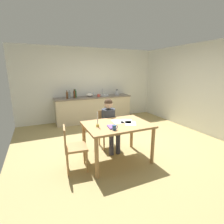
# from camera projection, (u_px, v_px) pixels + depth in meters

# --- Properties ---
(ground_plane) EXTENTS (5.20, 5.20, 0.04)m
(ground_plane) POSITION_uv_depth(u_px,v_px,m) (122.00, 145.00, 4.30)
(ground_plane) COLOR tan
(wall_back) EXTENTS (5.20, 0.12, 2.60)m
(wall_back) POSITION_uv_depth(u_px,v_px,m) (90.00, 84.00, 6.28)
(wall_back) COLOR silver
(wall_back) RESTS_ON ground
(wall_right) EXTENTS (0.12, 5.20, 2.60)m
(wall_right) POSITION_uv_depth(u_px,v_px,m) (200.00, 88.00, 5.02)
(wall_right) COLOR silver
(wall_right) RESTS_ON ground
(kitchen_counter) EXTENTS (2.73, 0.64, 0.90)m
(kitchen_counter) POSITION_uv_depth(u_px,v_px,m) (94.00, 109.00, 6.17)
(kitchen_counter) COLOR beige
(kitchen_counter) RESTS_ON ground
(dining_table) EXTENTS (1.29, 0.93, 0.79)m
(dining_table) POSITION_uv_depth(u_px,v_px,m) (117.00, 129.00, 3.38)
(dining_table) COLOR tan
(dining_table) RESTS_ON ground
(chair_at_table) EXTENTS (0.41, 0.41, 0.89)m
(chair_at_table) POSITION_uv_depth(u_px,v_px,m) (107.00, 126.00, 4.08)
(chair_at_table) COLOR tan
(chair_at_table) RESTS_ON ground
(person_seated) EXTENTS (0.33, 0.60, 1.19)m
(person_seated) POSITION_uv_depth(u_px,v_px,m) (110.00, 121.00, 3.90)
(person_seated) COLOR #333842
(person_seated) RESTS_ON ground
(chair_side_empty) EXTENTS (0.44, 0.44, 0.85)m
(chair_side_empty) POSITION_uv_depth(u_px,v_px,m) (72.00, 146.00, 3.08)
(chair_side_empty) COLOR tan
(chair_side_empty) RESTS_ON ground
(coffee_mug) EXTENTS (0.11, 0.07, 0.09)m
(coffee_mug) POSITION_uv_depth(u_px,v_px,m) (114.00, 128.00, 2.99)
(coffee_mug) COLOR #33598C
(coffee_mug) RESTS_ON dining_table
(candlestick) EXTENTS (0.06, 0.06, 0.29)m
(candlestick) POSITION_uv_depth(u_px,v_px,m) (98.00, 123.00, 3.15)
(candlestick) COLOR gold
(candlestick) RESTS_ON dining_table
(book_magazine) EXTENTS (0.15, 0.23, 0.02)m
(book_magazine) POSITION_uv_depth(u_px,v_px,m) (112.00, 127.00, 3.13)
(book_magazine) COLOR #724EAD
(book_magazine) RESTS_ON dining_table
(paper_letter) EXTENTS (0.32, 0.36, 0.00)m
(paper_letter) POSITION_uv_depth(u_px,v_px,m) (130.00, 123.00, 3.38)
(paper_letter) COLOR white
(paper_letter) RESTS_ON dining_table
(paper_bill) EXTENTS (0.33, 0.36, 0.00)m
(paper_bill) POSITION_uv_depth(u_px,v_px,m) (126.00, 121.00, 3.52)
(paper_bill) COLOR white
(paper_bill) RESTS_ON dining_table
(paper_envelope) EXTENTS (0.25, 0.32, 0.00)m
(paper_envelope) POSITION_uv_depth(u_px,v_px,m) (118.00, 122.00, 3.49)
(paper_envelope) COLOR white
(paper_envelope) RESTS_ON dining_table
(sink_unit) EXTENTS (0.36, 0.36, 0.24)m
(sink_unit) POSITION_uv_depth(u_px,v_px,m) (104.00, 95.00, 6.22)
(sink_unit) COLOR #B2B7BC
(sink_unit) RESTS_ON kitchen_counter
(bottle_oil) EXTENTS (0.06, 0.06, 0.27)m
(bottle_oil) POSITION_uv_depth(u_px,v_px,m) (67.00, 95.00, 5.57)
(bottle_oil) COLOR #593319
(bottle_oil) RESTS_ON kitchen_counter
(bottle_vinegar) EXTENTS (0.08, 0.08, 0.26)m
(bottle_vinegar) POSITION_uv_depth(u_px,v_px,m) (69.00, 95.00, 5.75)
(bottle_vinegar) COLOR #8C999E
(bottle_vinegar) RESTS_ON kitchen_counter
(bottle_wine_red) EXTENTS (0.07, 0.07, 0.30)m
(bottle_wine_red) POSITION_uv_depth(u_px,v_px,m) (74.00, 94.00, 5.71)
(bottle_wine_red) COLOR #593319
(bottle_wine_red) RESTS_ON kitchen_counter
(bottle_sauce) EXTENTS (0.08, 0.08, 0.28)m
(bottle_sauce) POSITION_uv_depth(u_px,v_px,m) (75.00, 94.00, 5.80)
(bottle_sauce) COLOR #194C23
(bottle_sauce) RESTS_ON kitchen_counter
(mixing_bowl) EXTENTS (0.24, 0.24, 0.11)m
(mixing_bowl) POSITION_uv_depth(u_px,v_px,m) (89.00, 95.00, 6.04)
(mixing_bowl) COLOR white
(mixing_bowl) RESTS_ON kitchen_counter
(stovetop_kettle) EXTENTS (0.18, 0.18, 0.22)m
(stovetop_kettle) POSITION_uv_depth(u_px,v_px,m) (117.00, 92.00, 6.41)
(stovetop_kettle) COLOR #B7BABF
(stovetop_kettle) RESTS_ON kitchen_counter
(wine_glass_near_sink) EXTENTS (0.07, 0.07, 0.15)m
(wine_glass_near_sink) POSITION_uv_depth(u_px,v_px,m) (93.00, 93.00, 6.19)
(wine_glass_near_sink) COLOR silver
(wine_glass_near_sink) RESTS_ON kitchen_counter
(wine_glass_by_kettle) EXTENTS (0.07, 0.07, 0.15)m
(wine_glass_by_kettle) POSITION_uv_depth(u_px,v_px,m) (91.00, 93.00, 6.14)
(wine_glass_by_kettle) COLOR silver
(wine_glass_by_kettle) RESTS_ON kitchen_counter
(teacup_on_counter) EXTENTS (0.12, 0.09, 0.10)m
(teacup_on_counter) POSITION_uv_depth(u_px,v_px,m) (99.00, 95.00, 5.97)
(teacup_on_counter) COLOR #D84C3F
(teacup_on_counter) RESTS_ON kitchen_counter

